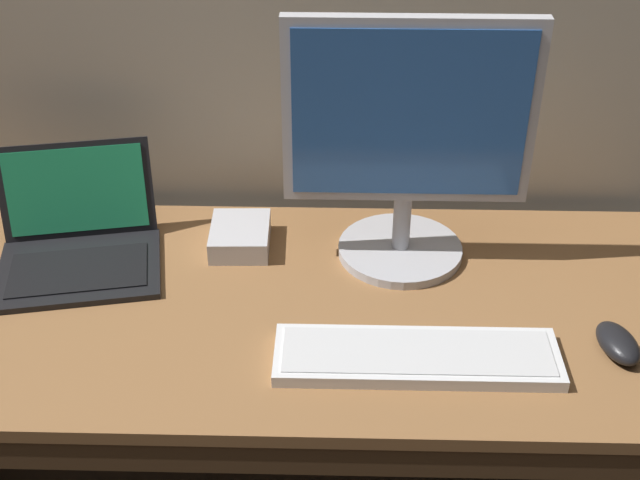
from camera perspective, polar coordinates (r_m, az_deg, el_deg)
The scene contains 6 objects.
desk at distance 1.71m, azimuth -3.61°, elevation -9.77°, with size 1.64×0.68×0.74m.
laptop_black at distance 1.74m, azimuth -16.07°, elevation -0.35°, with size 0.36×0.34×0.21m.
external_monitor at distance 1.58m, azimuth 5.94°, elevation 6.49°, with size 0.46×0.25×0.50m.
wired_keyboard at distance 1.46m, azimuth 6.57°, elevation -7.86°, with size 0.49×0.14×0.03m.
computer_mouse at distance 1.55m, azimuth 19.55°, elevation -6.61°, with size 0.06×0.11×0.04m, color black.
external_drive_box at distance 1.73m, azimuth -5.43°, elevation 0.25°, with size 0.12×0.14×0.05m, color silver.
Camera 1 is at (0.14, -1.25, 1.72)m, focal length 47.19 mm.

